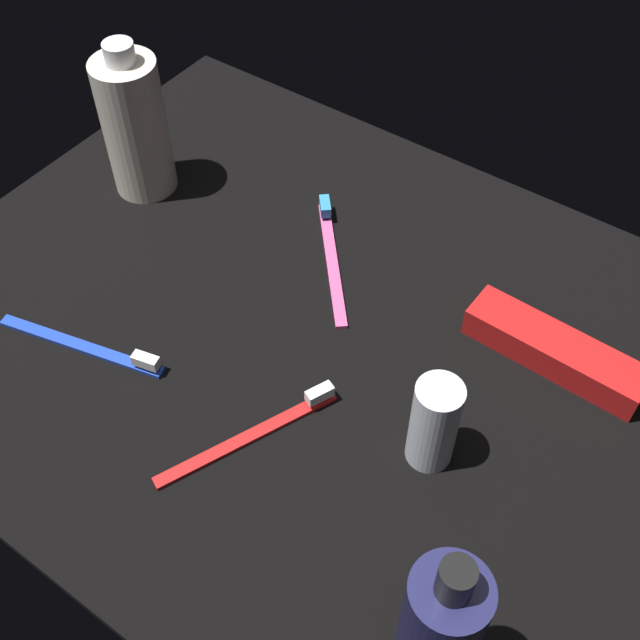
{
  "coord_description": "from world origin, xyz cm",
  "views": [
    {
      "loc": [
        27.94,
        -39.7,
        61.52
      ],
      "look_at": [
        0.0,
        0.0,
        3.0
      ],
      "focal_mm": 44.66,
      "sensor_mm": 36.0,
      "label": 1
    }
  ],
  "objects_px": {
    "toothbrush_red": "(259,430)",
    "toothpaste_box_red": "(555,351)",
    "deodorant_stick": "(434,424)",
    "toothbrush_blue": "(90,347)",
    "bodywash_bottle": "(135,126)",
    "lotion_bottle": "(436,637)",
    "toothbrush_pink": "(331,252)"
  },
  "relations": [
    {
      "from": "toothbrush_red",
      "to": "toothpaste_box_red",
      "type": "xyz_separation_m",
      "value": [
        0.18,
        0.23,
        0.01
      ]
    },
    {
      "from": "deodorant_stick",
      "to": "toothbrush_blue",
      "type": "bearing_deg",
      "value": -164.56
    },
    {
      "from": "bodywash_bottle",
      "to": "toothbrush_blue",
      "type": "distance_m",
      "value": 0.26
    },
    {
      "from": "toothpaste_box_red",
      "to": "lotion_bottle",
      "type": "bearing_deg",
      "value": -79.97
    },
    {
      "from": "toothpaste_box_red",
      "to": "toothbrush_blue",
      "type": "bearing_deg",
      "value": -144.44
    },
    {
      "from": "lotion_bottle",
      "to": "toothbrush_red",
      "type": "xyz_separation_m",
      "value": [
        -0.23,
        0.09,
        -0.08
      ]
    },
    {
      "from": "toothbrush_red",
      "to": "toothpaste_box_red",
      "type": "height_order",
      "value": "toothpaste_box_red"
    },
    {
      "from": "lotion_bottle",
      "to": "toothpaste_box_red",
      "type": "distance_m",
      "value": 0.33
    },
    {
      "from": "toothbrush_pink",
      "to": "toothpaste_box_red",
      "type": "xyz_separation_m",
      "value": [
        0.25,
        0.01,
        0.01
      ]
    },
    {
      "from": "lotion_bottle",
      "to": "toothbrush_red",
      "type": "distance_m",
      "value": 0.26
    },
    {
      "from": "deodorant_stick",
      "to": "toothpaste_box_red",
      "type": "height_order",
      "value": "deodorant_stick"
    },
    {
      "from": "toothbrush_pink",
      "to": "toothbrush_blue",
      "type": "bearing_deg",
      "value": -116.32
    },
    {
      "from": "toothbrush_pink",
      "to": "toothbrush_red",
      "type": "xyz_separation_m",
      "value": [
        0.07,
        -0.22,
        0.0
      ]
    },
    {
      "from": "bodywash_bottle",
      "to": "toothbrush_red",
      "type": "xyz_separation_m",
      "value": [
        0.32,
        -0.19,
        -0.08
      ]
    },
    {
      "from": "toothbrush_pink",
      "to": "toothpaste_box_red",
      "type": "relative_size",
      "value": 0.82
    },
    {
      "from": "bodywash_bottle",
      "to": "toothbrush_pink",
      "type": "bearing_deg",
      "value": 6.19
    },
    {
      "from": "lotion_bottle",
      "to": "deodorant_stick",
      "type": "relative_size",
      "value": 2.01
    },
    {
      "from": "bodywash_bottle",
      "to": "lotion_bottle",
      "type": "bearing_deg",
      "value": -27.92
    },
    {
      "from": "toothbrush_blue",
      "to": "toothpaste_box_red",
      "type": "height_order",
      "value": "toothpaste_box_red"
    },
    {
      "from": "bodywash_bottle",
      "to": "toothpaste_box_red",
      "type": "height_order",
      "value": "bodywash_bottle"
    },
    {
      "from": "lotion_bottle",
      "to": "toothbrush_red",
      "type": "bearing_deg",
      "value": 157.39
    },
    {
      "from": "bodywash_bottle",
      "to": "toothbrush_red",
      "type": "relative_size",
      "value": 1.07
    },
    {
      "from": "lotion_bottle",
      "to": "toothpaste_box_red",
      "type": "height_order",
      "value": "lotion_bottle"
    },
    {
      "from": "lotion_bottle",
      "to": "bodywash_bottle",
      "type": "xyz_separation_m",
      "value": [
        -0.54,
        0.29,
        -0.0
      ]
    },
    {
      "from": "toothbrush_blue",
      "to": "toothbrush_red",
      "type": "height_order",
      "value": "same"
    },
    {
      "from": "lotion_bottle",
      "to": "toothbrush_pink",
      "type": "distance_m",
      "value": 0.44
    },
    {
      "from": "toothbrush_red",
      "to": "toothbrush_pink",
      "type": "bearing_deg",
      "value": 108.37
    },
    {
      "from": "deodorant_stick",
      "to": "toothpaste_box_red",
      "type": "relative_size",
      "value": 0.55
    },
    {
      "from": "toothbrush_red",
      "to": "bodywash_bottle",
      "type": "bearing_deg",
      "value": 148.58
    },
    {
      "from": "toothbrush_pink",
      "to": "toothbrush_blue",
      "type": "height_order",
      "value": "same"
    },
    {
      "from": "bodywash_bottle",
      "to": "toothbrush_pink",
      "type": "relative_size",
      "value": 1.26
    },
    {
      "from": "toothbrush_pink",
      "to": "deodorant_stick",
      "type": "bearing_deg",
      "value": -35.81
    }
  ]
}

